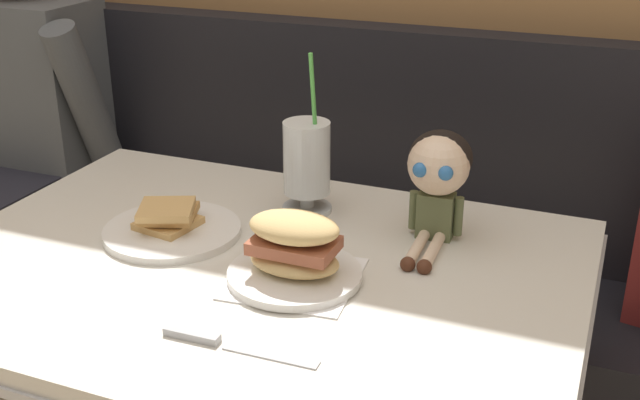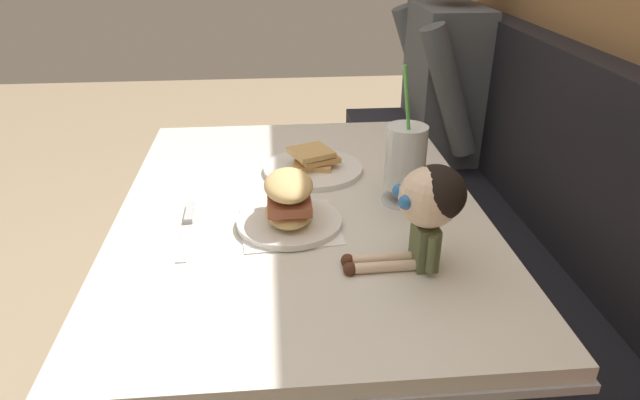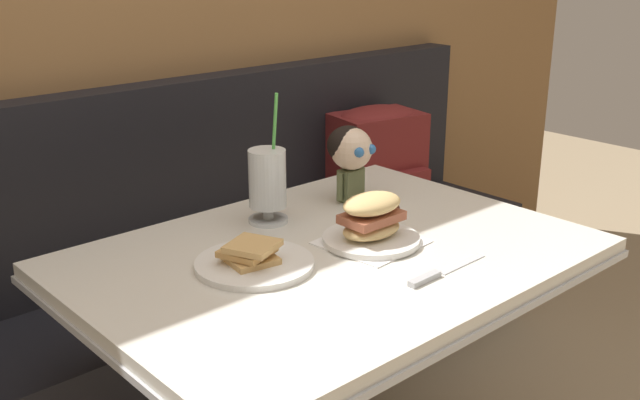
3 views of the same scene
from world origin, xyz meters
The scene contains 9 objects.
wood_panel_wall centered at (0.00, 1.05, 1.20)m, with size 4.40×0.08×2.40m, color olive.
booth_bench centered at (0.00, 0.81, 0.33)m, with size 2.60×0.48×1.00m.
diner_table centered at (0.00, 0.18, 0.54)m, with size 1.11×0.81×0.74m.
toast_plate centered at (-0.18, 0.22, 0.76)m, with size 0.25×0.25×0.06m.
milkshake_glass centered at (0.01, 0.41, 0.84)m, with size 0.10×0.10×0.32m.
sandwich_plate centered at (0.09, 0.15, 0.79)m, with size 0.22×0.22×0.12m.
butter_knife centered at (0.06, -0.06, 0.74)m, with size 0.24×0.02×0.01m.
seated_doll centered at (0.26, 0.39, 0.87)m, with size 0.12×0.22×0.20m.
backpack centered at (0.77, 0.78, 0.66)m, with size 0.33×0.29×0.41m.
Camera 3 is at (-1.04, -0.94, 1.39)m, focal length 42.21 mm.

